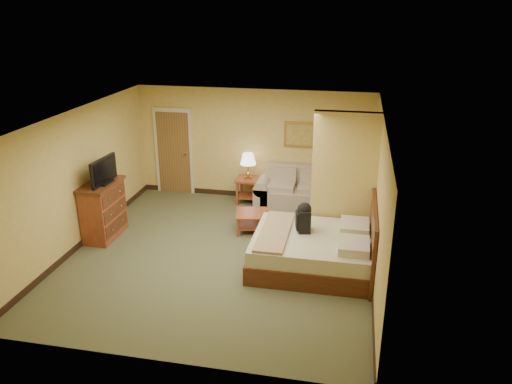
% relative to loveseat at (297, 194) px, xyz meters
% --- Properties ---
extents(floor, '(6.00, 6.00, 0.00)m').
position_rel_loveseat_xyz_m(floor, '(-1.10, -2.58, -0.31)').
color(floor, '#505335').
rests_on(floor, ground).
extents(ceiling, '(6.00, 6.00, 0.00)m').
position_rel_loveseat_xyz_m(ceiling, '(-1.10, -2.58, 2.29)').
color(ceiling, white).
rests_on(ceiling, back_wall).
extents(back_wall, '(5.50, 0.02, 2.60)m').
position_rel_loveseat_xyz_m(back_wall, '(-1.10, 0.42, 0.99)').
color(back_wall, '#D3B45A').
rests_on(back_wall, floor).
extents(left_wall, '(0.02, 6.00, 2.60)m').
position_rel_loveseat_xyz_m(left_wall, '(-3.85, -2.58, 0.99)').
color(left_wall, '#D3B45A').
rests_on(left_wall, floor).
extents(right_wall, '(0.02, 6.00, 2.60)m').
position_rel_loveseat_xyz_m(right_wall, '(1.65, -2.58, 0.99)').
color(right_wall, '#D3B45A').
rests_on(right_wall, floor).
extents(partition, '(1.20, 0.15, 2.60)m').
position_rel_loveseat_xyz_m(partition, '(1.05, -1.65, 0.99)').
color(partition, '#D3B45A').
rests_on(partition, floor).
extents(door, '(0.94, 0.16, 2.10)m').
position_rel_loveseat_xyz_m(door, '(-3.05, 0.39, 0.73)').
color(door, beige).
rests_on(door, floor).
extents(baseboard, '(5.50, 0.02, 0.12)m').
position_rel_loveseat_xyz_m(baseboard, '(-1.10, 0.41, -0.25)').
color(baseboard, black).
rests_on(baseboard, floor).
extents(loveseat, '(1.87, 0.87, 0.94)m').
position_rel_loveseat_xyz_m(loveseat, '(0.00, 0.00, 0.00)').
color(loveseat, tan).
rests_on(loveseat, floor).
extents(side_table, '(0.54, 0.54, 0.59)m').
position_rel_loveseat_xyz_m(side_table, '(-1.15, 0.07, 0.08)').
color(side_table, maroon).
rests_on(side_table, floor).
extents(table_lamp, '(0.36, 0.36, 0.60)m').
position_rel_loveseat_xyz_m(table_lamp, '(-1.15, 0.07, 0.74)').
color(table_lamp, '#AA8E3E').
rests_on(table_lamp, side_table).
extents(coffee_table, '(0.74, 0.74, 0.41)m').
position_rel_loveseat_xyz_m(coffee_table, '(-0.75, -1.44, -0.02)').
color(coffee_table, maroon).
rests_on(coffee_table, floor).
extents(wall_picture, '(0.76, 0.04, 0.59)m').
position_rel_loveseat_xyz_m(wall_picture, '(-0.00, 0.40, 1.29)').
color(wall_picture, '#B78E3F').
rests_on(wall_picture, back_wall).
extents(dresser, '(0.56, 1.07, 1.14)m').
position_rel_loveseat_xyz_m(dresser, '(-3.57, -2.27, 0.27)').
color(dresser, maroon).
rests_on(dresser, floor).
extents(tv, '(0.23, 0.83, 0.51)m').
position_rel_loveseat_xyz_m(tv, '(-3.47, -2.27, 1.07)').
color(tv, black).
rests_on(tv, dresser).
extents(bed, '(2.23, 1.89, 1.22)m').
position_rel_loveseat_xyz_m(bed, '(0.72, -2.68, 0.03)').
color(bed, '#461F10').
rests_on(bed, floor).
extents(backpack, '(0.27, 0.35, 0.54)m').
position_rel_loveseat_xyz_m(backpack, '(0.42, -2.50, 0.58)').
color(backpack, black).
rests_on(backpack, bed).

